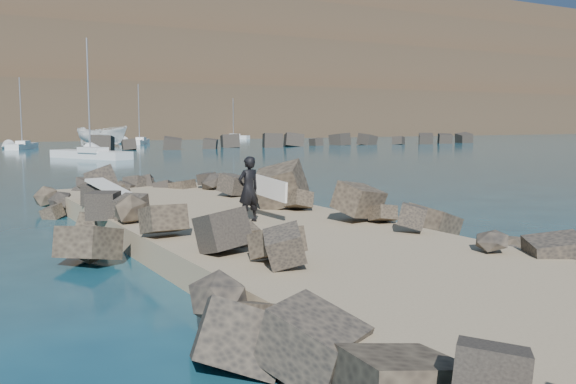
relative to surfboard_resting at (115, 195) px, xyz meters
name	(u,v)px	position (x,y,z in m)	size (l,w,h in m)	color
ground	(267,251)	(2.40, -4.43, -1.04)	(800.00, 800.00, 0.00)	#0F384C
jetty	(312,253)	(2.40, -6.43, -0.74)	(6.00, 26.00, 0.60)	#8C7759
riprap_left	(171,254)	(-0.50, -5.93, -0.54)	(2.60, 22.00, 1.00)	black
riprap_right	(404,229)	(5.30, -5.93, -0.54)	(2.60, 22.00, 1.00)	black
breakwater_secondary	(308,141)	(37.40, 50.57, -0.44)	(52.00, 4.00, 1.20)	black
surfboard_resting	(115,195)	(0.00, 0.00, 0.00)	(0.57, 2.29, 0.08)	beige
boat_imported	(102,136)	(14.91, 62.13, 0.24)	(2.48, 6.60, 2.55)	silver
surfer_with_board	(251,189)	(2.36, -3.67, 0.37)	(0.86, 2.00, 1.61)	black
sailboat_c	(91,154)	(7.68, 36.68, -0.69)	(5.28, 8.39, 10.00)	silver
sailboat_f	(234,137)	(43.23, 84.80, -0.69)	(4.46, 5.61, 7.27)	silver
sailboat_b	(22,146)	(5.29, 58.86, -0.69)	(4.21, 6.61, 8.05)	silver
sailboat_d	(140,142)	(21.38, 68.09, -0.69)	(4.53, 6.70, 8.23)	silver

